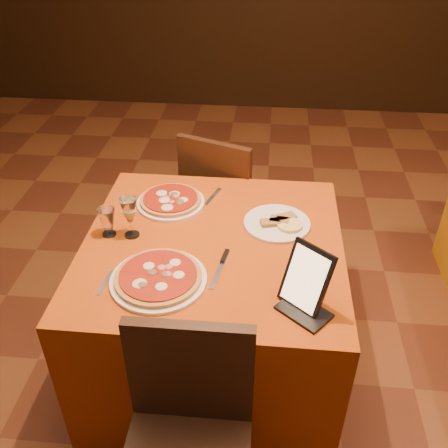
# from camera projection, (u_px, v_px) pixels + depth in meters

# --- Properties ---
(floor) EXTENTS (6.00, 7.00, 0.01)m
(floor) POSITION_uv_depth(u_px,v_px,m) (258.00, 377.00, 2.46)
(floor) COLOR #5E2D19
(floor) RESTS_ON ground
(main_table) EXTENTS (1.10, 1.10, 0.75)m
(main_table) POSITION_uv_depth(u_px,v_px,m) (214.00, 306.00, 2.33)
(main_table) COLOR #AC420B
(main_table) RESTS_ON floor
(chair_main_far) EXTENTS (0.54, 0.54, 0.91)m
(chair_main_far) POSITION_uv_depth(u_px,v_px,m) (229.00, 199.00, 2.95)
(chair_main_far) COLOR #2F200F
(chair_main_far) RESTS_ON floor
(pizza_near) EXTENTS (0.37, 0.37, 0.03)m
(pizza_near) POSITION_uv_depth(u_px,v_px,m) (158.00, 278.00, 1.90)
(pizza_near) COLOR white
(pizza_near) RESTS_ON main_table
(pizza_far) EXTENTS (0.32, 0.32, 0.03)m
(pizza_far) POSITION_uv_depth(u_px,v_px,m) (171.00, 201.00, 2.35)
(pizza_far) COLOR white
(pizza_far) RESTS_ON main_table
(cutlet_dish) EXTENTS (0.30, 0.30, 0.03)m
(cutlet_dish) POSITION_uv_depth(u_px,v_px,m) (277.00, 222.00, 2.21)
(cutlet_dish) COLOR white
(cutlet_dish) RESTS_ON main_table
(wine_glass) EXTENTS (0.09, 0.09, 0.19)m
(wine_glass) POSITION_uv_depth(u_px,v_px,m) (130.00, 217.00, 2.10)
(wine_glass) COLOR #CBC173
(wine_glass) RESTS_ON main_table
(water_glass) EXTENTS (0.09, 0.09, 0.13)m
(water_glass) POSITION_uv_depth(u_px,v_px,m) (107.00, 222.00, 2.12)
(water_glass) COLOR white
(water_glass) RESTS_ON main_table
(tablet) EXTENTS (0.19, 0.18, 0.23)m
(tablet) POSITION_uv_depth(u_px,v_px,m) (306.00, 278.00, 1.75)
(tablet) COLOR black
(tablet) RESTS_ON main_table
(knife) EXTENTS (0.06, 0.23, 0.01)m
(knife) POSITION_uv_depth(u_px,v_px,m) (219.00, 270.00, 1.96)
(knife) COLOR #B0B0B7
(knife) RESTS_ON main_table
(fork_near) EXTENTS (0.03, 0.14, 0.01)m
(fork_near) POSITION_uv_depth(u_px,v_px,m) (106.00, 283.00, 1.90)
(fork_near) COLOR silver
(fork_near) RESTS_ON main_table
(fork_far) EXTENTS (0.07, 0.17, 0.01)m
(fork_far) POSITION_uv_depth(u_px,v_px,m) (213.00, 196.00, 2.41)
(fork_far) COLOR #B1B1B8
(fork_far) RESTS_ON main_table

